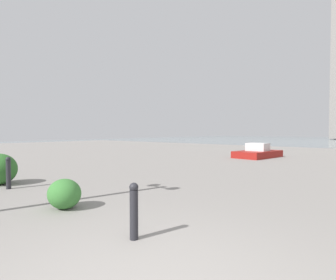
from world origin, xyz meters
name	(u,v)px	position (x,y,z in m)	size (l,w,h in m)	color
bollard_near	(134,210)	(1.11, -0.87, 0.42)	(0.13, 0.13, 0.81)	#232328
bollard_mid	(8,172)	(6.16, -1.06, 0.44)	(0.13, 0.13, 0.85)	#232328
shrub_tall	(64,194)	(3.30, -1.04, 0.29)	(0.69, 0.62, 0.59)	#387533
boat	(258,154)	(4.65, -13.78, 0.21)	(1.95, 3.20, 0.95)	maroon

